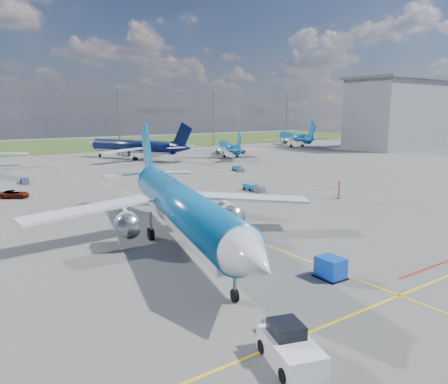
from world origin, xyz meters
TOP-DOWN VIEW (x-y plane):
  - ground at (0.00, 0.00)m, footprint 400.00×400.00m
  - grass_strip at (0.00, 150.00)m, footprint 400.00×80.00m
  - taxiway_lines at (0.17, 27.70)m, footprint 60.25×160.00m
  - floodlight_masts at (10.00, 110.00)m, footprint 202.20×0.50m
  - terminal_building at (120.00, 60.00)m, footprint 42.00×22.00m
  - warning_post at (26.00, 8.00)m, footprint 0.50×0.50m
  - bg_jet_n at (22.81, 81.92)m, footprint 45.58×50.22m
  - bg_jet_ne at (50.00, 71.48)m, footprint 35.29×39.01m
  - bg_jet_ene at (95.25, 89.32)m, footprint 42.07×46.94m
  - main_airliner at (-7.04, 1.11)m, footprint 45.38×53.02m
  - pushback_tug at (-13.18, -21.70)m, footprint 3.65×6.43m
  - uld_container at (-1.52, -14.42)m, footprint 1.82×2.26m
  - service_car_b at (-16.99, 38.66)m, footprint 5.15×4.27m
  - service_car_c at (7.84, 30.53)m, footprint 3.24×4.30m
  - baggage_tug_w at (18.94, 21.22)m, footprint 1.44×4.93m
  - baggage_tug_c at (-12.51, 53.55)m, footprint 1.80×4.69m
  - baggage_tug_e at (32.43, 43.69)m, footprint 2.61×5.08m

SIDE VIEW (x-z plane):
  - ground at x=0.00m, z-range 0.00..0.00m
  - bg_jet_n at x=22.81m, z-range -5.35..5.35m
  - bg_jet_ne at x=50.00m, z-range -4.17..4.17m
  - bg_jet_ene at x=95.25m, z-range -5.05..5.05m
  - main_airliner at x=-7.04m, z-range -5.97..5.97m
  - grass_strip at x=0.00m, z-range 0.00..0.01m
  - taxiway_lines at x=0.17m, z-range 0.00..0.02m
  - baggage_tug_c at x=-12.51m, z-range -0.03..0.99m
  - baggage_tug_e at x=32.43m, z-range -0.04..1.07m
  - baggage_tug_w at x=18.94m, z-range -0.04..1.07m
  - service_car_c at x=7.84m, z-range 0.00..1.16m
  - service_car_b at x=-16.99m, z-range 0.00..1.31m
  - pushback_tug at x=-13.18m, z-range -0.21..1.94m
  - uld_container at x=-1.52m, z-range 0.00..1.78m
  - warning_post at x=26.00m, z-range 0.00..3.00m
  - floodlight_masts at x=10.00m, z-range 1.21..23.91m
  - terminal_building at x=120.00m, z-range 0.07..26.07m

